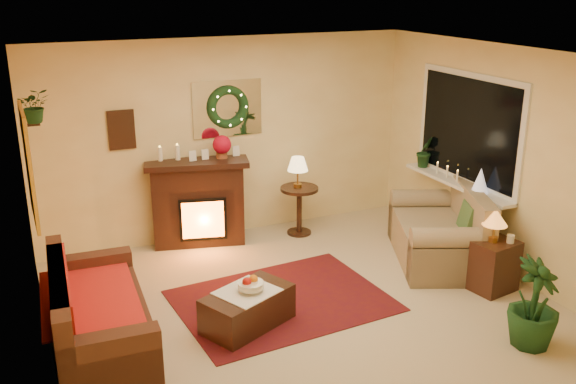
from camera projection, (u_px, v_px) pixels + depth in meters
name	position (u px, v px, depth m)	size (l,w,h in m)	color
floor	(302.00, 304.00, 6.79)	(5.00, 5.00, 0.00)	beige
ceiling	(303.00, 55.00, 5.97)	(5.00, 5.00, 0.00)	white
wall_back	(228.00, 139.00, 8.32)	(5.00, 5.00, 0.00)	#EFD88C
wall_front	(442.00, 280.00, 4.44)	(5.00, 5.00, 0.00)	#EFD88C
wall_left	(35.00, 226.00, 5.41)	(4.50, 4.50, 0.00)	#EFD88C
wall_right	(499.00, 160.00, 7.36)	(4.50, 4.50, 0.00)	#EFD88C
area_rug	(282.00, 301.00, 6.86)	(2.17, 1.63, 0.01)	#660A08
sofa	(99.00, 303.00, 5.92)	(0.82, 1.86, 0.80)	#3B2417
red_throw	(89.00, 297.00, 5.99)	(0.86, 1.39, 0.02)	red
fireplace	(198.00, 203.00, 8.19)	(1.14, 0.36, 1.05)	black
poinsettia	(222.00, 145.00, 8.03)	(0.23, 0.23, 0.23)	#B40824
mantel_candle_a	(160.00, 154.00, 7.75)	(0.06, 0.06, 0.17)	white
mantel_candle_b	(178.00, 152.00, 7.82)	(0.06, 0.06, 0.19)	beige
mantel_mirror	(227.00, 108.00, 8.18)	(0.92, 0.02, 0.72)	white
wreath	(228.00, 107.00, 8.14)	(0.55, 0.55, 0.11)	#194719
wall_art	(121.00, 130.00, 7.70)	(0.32, 0.03, 0.48)	#381E11
gold_mirror	(29.00, 166.00, 5.53)	(0.03, 0.84, 1.00)	gold
hanging_plant	(37.00, 122.00, 6.16)	(0.33, 0.28, 0.36)	#194719
loveseat	(438.00, 227.00, 7.75)	(0.92, 1.60, 0.92)	tan
window_frame	(468.00, 129.00, 7.74)	(0.03, 1.86, 1.36)	white
window_glass	(467.00, 129.00, 7.74)	(0.02, 1.70, 1.22)	black
window_sill	(457.00, 184.00, 7.92)	(0.22, 1.86, 0.04)	white
mini_tree	(480.00, 180.00, 7.48)	(0.20, 0.20, 0.30)	white
sill_plant	(425.00, 153.00, 8.49)	(0.30, 0.24, 0.56)	#1D441F
side_table_round	(299.00, 211.00, 8.57)	(0.50, 0.50, 0.66)	#52291D
lamp_cream	(298.00, 171.00, 8.40)	(0.27, 0.27, 0.42)	#F5CF84
end_table_square	(490.00, 266.00, 7.07)	(0.47, 0.47, 0.57)	black
lamp_tiffany	(494.00, 227.00, 6.88)	(0.27, 0.27, 0.39)	orange
coffee_table	(248.00, 307.00, 6.31)	(0.89, 0.49, 0.37)	#351D10
fruit_bowl	(251.00, 285.00, 6.23)	(0.26, 0.26, 0.06)	beige
floor_palm	(535.00, 302.00, 5.91)	(1.44, 1.44, 2.58)	#246025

